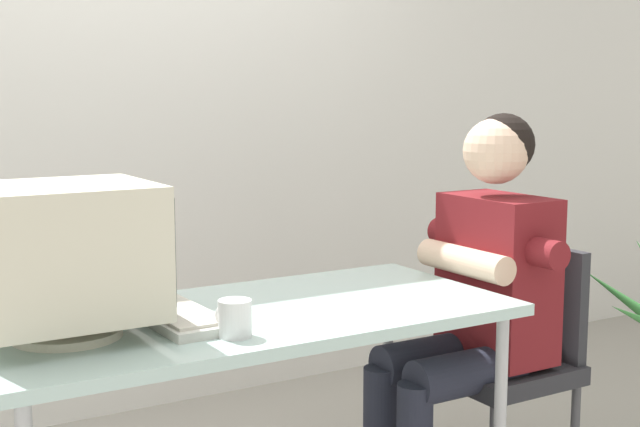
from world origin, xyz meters
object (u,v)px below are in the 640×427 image
at_px(crt_monitor, 66,253).
at_px(office_chair, 513,351).
at_px(person_seated, 474,292).
at_px(desk_mug, 234,318).
at_px(keyboard, 174,314).
at_px(desk, 250,331).

height_order(crt_monitor, office_chair, crt_monitor).
xyz_separation_m(person_seated, desk_mug, (-0.96, -0.23, 0.10)).
bearing_deg(person_seated, desk_mug, -166.54).
height_order(crt_monitor, keyboard, crt_monitor).
bearing_deg(desk, desk_mug, -124.95).
bearing_deg(office_chair, desk, -178.40).
bearing_deg(desk, crt_monitor, 179.85).
distance_m(crt_monitor, keyboard, 0.34).
distance_m(crt_monitor, office_chair, 1.55).
height_order(desk, desk_mug, desk_mug).
xyz_separation_m(desk, keyboard, (-0.21, 0.02, 0.07)).
height_order(crt_monitor, person_seated, person_seated).
bearing_deg(keyboard, desk, -5.22).
bearing_deg(keyboard, crt_monitor, -176.32).
xyz_separation_m(desk, crt_monitor, (-0.49, 0.00, 0.26)).
xyz_separation_m(crt_monitor, office_chair, (1.48, 0.03, -0.48)).
height_order(office_chair, desk_mug, desk_mug).
bearing_deg(crt_monitor, office_chair, 1.03).
bearing_deg(person_seated, keyboard, -179.52).
bearing_deg(desk, keyboard, 174.78).
bearing_deg(desk_mug, person_seated, 13.46).
bearing_deg(desk_mug, desk, 55.05).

